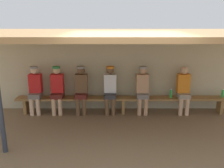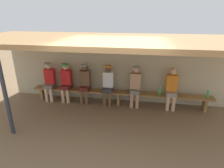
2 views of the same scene
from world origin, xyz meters
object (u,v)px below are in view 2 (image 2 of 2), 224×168
(player_in_blue, at_px, (50,80))
(player_middle, at_px, (135,85))
(player_with_sunglasses, at_px, (108,83))
(player_in_white, at_px, (172,87))
(bench, at_px, (119,94))
(water_bottle_orange, at_px, (160,91))
(player_near_post, at_px, (85,82))
(support_post, at_px, (5,94))
(water_bottle_blue, at_px, (208,94))
(player_in_red, at_px, (66,81))

(player_in_blue, height_order, player_middle, same)
(player_with_sunglasses, bearing_deg, player_in_white, -0.01)
(bench, height_order, player_middle, player_middle)
(player_with_sunglasses, height_order, water_bottle_orange, player_with_sunglasses)
(player_near_post, bearing_deg, support_post, -122.15)
(support_post, height_order, bench, support_post)
(player_near_post, bearing_deg, bench, -0.17)
(water_bottle_orange, bearing_deg, player_middle, 179.22)
(player_in_blue, distance_m, player_in_white, 4.13)
(support_post, height_order, player_near_post, support_post)
(player_with_sunglasses, height_order, player_near_post, same)
(player_in_white, bearing_deg, water_bottle_blue, 1.40)
(support_post, distance_m, player_near_post, 2.51)
(player_in_red, relative_size, water_bottle_blue, 5.57)
(player_middle, distance_m, player_near_post, 1.70)
(support_post, height_order, player_in_red, support_post)
(player_middle, distance_m, water_bottle_blue, 2.27)
(player_in_blue, bearing_deg, player_in_white, -0.01)
(support_post, relative_size, player_in_blue, 1.64)
(bench, relative_size, player_in_white, 4.49)
(player_in_red, distance_m, player_near_post, 0.67)
(support_post, bearing_deg, player_in_blue, 88.90)
(water_bottle_orange, bearing_deg, player_in_red, 179.80)
(player_in_white, relative_size, player_middle, 0.99)
(bench, bearing_deg, player_near_post, 179.83)
(player_in_red, bearing_deg, player_near_post, 0.00)
(player_near_post, relative_size, water_bottle_orange, 5.38)
(bench, height_order, player_in_white, player_in_white)
(player_with_sunglasses, height_order, player_in_white, player_with_sunglasses)
(player_with_sunglasses, xyz_separation_m, player_near_post, (-0.80, 0.00, 0.00))
(player_in_blue, distance_m, player_near_post, 1.28)
(water_bottle_orange, bearing_deg, player_in_white, 1.71)
(player_with_sunglasses, distance_m, water_bottle_orange, 1.71)
(player_in_blue, xyz_separation_m, player_in_white, (4.13, -0.00, -0.02))
(player_with_sunglasses, distance_m, player_in_white, 2.04)
(player_in_red, height_order, player_near_post, same)
(bench, bearing_deg, player_in_red, 179.89)
(support_post, distance_m, player_in_red, 2.23)
(player_in_blue, xyz_separation_m, player_middle, (2.98, 0.00, 0.00))
(support_post, distance_m, water_bottle_blue, 5.73)
(player_in_white, xyz_separation_m, water_bottle_blue, (1.12, 0.03, -0.15))
(bench, distance_m, player_in_white, 1.71)
(player_with_sunglasses, bearing_deg, player_in_red, 180.00)
(player_in_red, height_order, water_bottle_orange, player_in_red)
(support_post, xyz_separation_m, player_with_sunglasses, (2.12, 2.10, -0.35))
(player_near_post, distance_m, water_bottle_blue, 3.97)
(player_middle, height_order, water_bottle_orange, player_middle)
(water_bottle_blue, bearing_deg, player_with_sunglasses, -179.51)
(player_in_white, distance_m, player_in_red, 3.52)
(water_bottle_blue, bearing_deg, player_in_white, -178.60)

